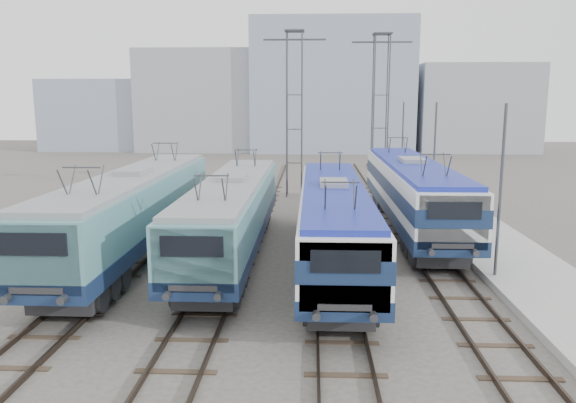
{
  "coord_description": "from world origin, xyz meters",
  "views": [
    {
      "loc": [
        1.32,
        -19.68,
        7.1
      ],
      "look_at": [
        0.18,
        7.0,
        2.28
      ],
      "focal_mm": 35.0,
      "sensor_mm": 36.0,
      "label": 1
    }
  ],
  "objects_px": {
    "locomotive_center_right": "(333,217)",
    "mast_mid": "(434,162)",
    "mast_front": "(500,195)",
    "mast_rear": "(402,146)",
    "locomotive_far_left": "(133,207)",
    "locomotive_far_right": "(412,189)",
    "catenary_tower_west": "(294,107)",
    "locomotive_center_left": "(232,211)",
    "catenary_tower_east": "(380,106)"
  },
  "relations": [
    {
      "from": "locomotive_center_left",
      "to": "locomotive_far_right",
      "type": "bearing_deg",
      "value": 32.2
    },
    {
      "from": "catenary_tower_west",
      "to": "locomotive_center_left",
      "type": "bearing_deg",
      "value": -97.54
    },
    {
      "from": "catenary_tower_west",
      "to": "mast_front",
      "type": "relative_size",
      "value": 1.71
    },
    {
      "from": "locomotive_center_right",
      "to": "mast_mid",
      "type": "distance_m",
      "value": 12.23
    },
    {
      "from": "catenary_tower_west",
      "to": "mast_front",
      "type": "distance_m",
      "value": 22.0
    },
    {
      "from": "locomotive_far_right",
      "to": "mast_front",
      "type": "height_order",
      "value": "mast_front"
    },
    {
      "from": "locomotive_far_left",
      "to": "mast_mid",
      "type": "bearing_deg",
      "value": 30.57
    },
    {
      "from": "locomotive_far_left",
      "to": "locomotive_center_left",
      "type": "xyz_separation_m",
      "value": [
        4.5,
        0.06,
        -0.15
      ]
    },
    {
      "from": "locomotive_far_left",
      "to": "locomotive_center_right",
      "type": "distance_m",
      "value": 9.1
    },
    {
      "from": "locomotive_far_right",
      "to": "mast_mid",
      "type": "xyz_separation_m",
      "value": [
        1.85,
        3.34,
        1.11
      ]
    },
    {
      "from": "locomotive_center_left",
      "to": "catenary_tower_west",
      "type": "height_order",
      "value": "catenary_tower_west"
    },
    {
      "from": "locomotive_center_right",
      "to": "mast_rear",
      "type": "bearing_deg",
      "value": 74.16
    },
    {
      "from": "catenary_tower_east",
      "to": "locomotive_far_left",
      "type": "bearing_deg",
      "value": -124.79
    },
    {
      "from": "mast_front",
      "to": "mast_rear",
      "type": "height_order",
      "value": "same"
    },
    {
      "from": "locomotive_far_left",
      "to": "mast_front",
      "type": "bearing_deg",
      "value": -10.81
    },
    {
      "from": "locomotive_far_right",
      "to": "catenary_tower_west",
      "type": "relative_size",
      "value": 1.56
    },
    {
      "from": "locomotive_far_left",
      "to": "catenary_tower_east",
      "type": "height_order",
      "value": "catenary_tower_east"
    },
    {
      "from": "locomotive_center_right",
      "to": "locomotive_far_left",
      "type": "bearing_deg",
      "value": 171.7
    },
    {
      "from": "mast_front",
      "to": "mast_rear",
      "type": "xyz_separation_m",
      "value": [
        0.0,
        24.0,
        0.0
      ]
    },
    {
      "from": "locomotive_far_left",
      "to": "catenary_tower_west",
      "type": "distance_m",
      "value": 18.85
    },
    {
      "from": "locomotive_far_left",
      "to": "mast_front",
      "type": "xyz_separation_m",
      "value": [
        15.35,
        -2.93,
        1.16
      ]
    },
    {
      "from": "mast_front",
      "to": "locomotive_far_left",
      "type": "bearing_deg",
      "value": 169.19
    },
    {
      "from": "locomotive_center_left",
      "to": "locomotive_center_right",
      "type": "distance_m",
      "value": 4.7
    },
    {
      "from": "mast_mid",
      "to": "catenary_tower_east",
      "type": "bearing_deg",
      "value": 101.86
    },
    {
      "from": "locomotive_center_left",
      "to": "mast_rear",
      "type": "distance_m",
      "value": 23.68
    },
    {
      "from": "locomotive_center_right",
      "to": "catenary_tower_west",
      "type": "height_order",
      "value": "catenary_tower_west"
    },
    {
      "from": "locomotive_center_right",
      "to": "catenary_tower_west",
      "type": "relative_size",
      "value": 1.46
    },
    {
      "from": "locomotive_far_right",
      "to": "mast_rear",
      "type": "distance_m",
      "value": 15.49
    },
    {
      "from": "locomotive_far_left",
      "to": "locomotive_far_right",
      "type": "xyz_separation_m",
      "value": [
        13.5,
        5.73,
        0.05
      ]
    },
    {
      "from": "catenary_tower_east",
      "to": "locomotive_center_left",
      "type": "bearing_deg",
      "value": -114.72
    },
    {
      "from": "locomotive_far_left",
      "to": "locomotive_far_right",
      "type": "relative_size",
      "value": 1.0
    },
    {
      "from": "locomotive_far_left",
      "to": "locomotive_center_left",
      "type": "distance_m",
      "value": 4.5
    },
    {
      "from": "mast_mid",
      "to": "locomotive_center_right",
      "type": "bearing_deg",
      "value": -121.45
    },
    {
      "from": "locomotive_center_right",
      "to": "mast_front",
      "type": "relative_size",
      "value": 2.51
    },
    {
      "from": "locomotive_center_left",
      "to": "mast_front",
      "type": "height_order",
      "value": "mast_front"
    },
    {
      "from": "catenary_tower_east",
      "to": "mast_front",
      "type": "bearing_deg",
      "value": -84.55
    },
    {
      "from": "locomotive_far_left",
      "to": "locomotive_center_right",
      "type": "xyz_separation_m",
      "value": [
        9.0,
        -1.31,
        -0.1
      ]
    },
    {
      "from": "locomotive_far_right",
      "to": "catenary_tower_west",
      "type": "distance_m",
      "value": 13.87
    },
    {
      "from": "catenary_tower_east",
      "to": "mast_mid",
      "type": "xyz_separation_m",
      "value": [
        2.1,
        -10.0,
        -3.14
      ]
    },
    {
      "from": "locomotive_center_left",
      "to": "mast_mid",
      "type": "bearing_deg",
      "value": 39.71
    },
    {
      "from": "locomotive_center_right",
      "to": "mast_front",
      "type": "distance_m",
      "value": 6.67
    },
    {
      "from": "catenary_tower_west",
      "to": "mast_rear",
      "type": "height_order",
      "value": "catenary_tower_west"
    },
    {
      "from": "mast_front",
      "to": "mast_mid",
      "type": "relative_size",
      "value": 1.0
    },
    {
      "from": "locomotive_far_right",
      "to": "catenary_tower_east",
      "type": "distance_m",
      "value": 14.01
    },
    {
      "from": "catenary_tower_west",
      "to": "mast_mid",
      "type": "height_order",
      "value": "catenary_tower_west"
    },
    {
      "from": "catenary_tower_west",
      "to": "catenary_tower_east",
      "type": "bearing_deg",
      "value": 17.1
    },
    {
      "from": "locomotive_center_right",
      "to": "locomotive_far_right",
      "type": "height_order",
      "value": "locomotive_far_right"
    },
    {
      "from": "locomotive_far_left",
      "to": "catenary_tower_west",
      "type": "relative_size",
      "value": 1.57
    },
    {
      "from": "catenary_tower_west",
      "to": "mast_mid",
      "type": "distance_m",
      "value": 12.16
    },
    {
      "from": "catenary_tower_west",
      "to": "mast_front",
      "type": "bearing_deg",
      "value": -66.73
    }
  ]
}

